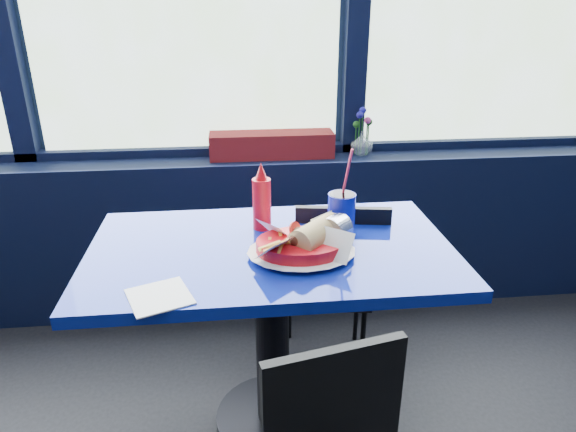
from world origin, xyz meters
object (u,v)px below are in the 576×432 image
Objects in this scene: chair_near_back at (331,277)px; ketchup_bottle at (262,200)px; flower_vase at (362,140)px; soda_cup at (341,214)px; near_table at (272,294)px; food_basket at (304,244)px; planter_box at (272,145)px.

chair_near_back is 3.33× the size of ketchup_bottle.
flower_vase is 0.85m from soda_cup.
near_table is 3.77× the size of soda_cup.
flower_vase is 0.62× the size of food_basket.
soda_cup is (-0.27, -0.80, -0.04)m from flower_vase.
planter_box is 1.86× the size of soda_cup.
chair_near_back is 0.50m from food_basket.
food_basket is at bearing -88.41° from planter_box.
ketchup_bottle is (-0.09, -0.72, -0.00)m from planter_box.
ketchup_bottle is at bearing 31.22° from chair_near_back.
flower_vase reaches higher than chair_near_back.
food_basket is (0.10, -0.07, 0.22)m from near_table.
ketchup_bottle is at bearing -97.23° from planter_box.
flower_vase is at bearing 59.29° from near_table.
food_basket is at bearing -113.90° from flower_vase.
planter_box is 0.83m from soda_cup.
flower_vase reaches higher than near_table.
ketchup_bottle is at bearing 96.94° from food_basket.
planter_box is at bearing 85.22° from near_table.
chair_near_back is at bearing 45.66° from near_table.
planter_box reaches higher than chair_near_back.
food_basket is (-0.42, -0.94, -0.08)m from flower_vase.
ketchup_bottle is (-0.53, -0.71, -0.01)m from flower_vase.
food_basket is 1.17× the size of soda_cup.
ketchup_bottle is at bearing -126.82° from flower_vase.
chair_near_back is at bearing -112.96° from flower_vase.
near_table is 1.48× the size of chair_near_back.
food_basket is 0.26m from ketchup_bottle.
soda_cup is at bearing 14.90° from near_table.
flower_vase is 1.03m from food_basket.
soda_cup reaches higher than flower_vase.
food_basket is (-0.16, -0.34, 0.32)m from chair_near_back.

